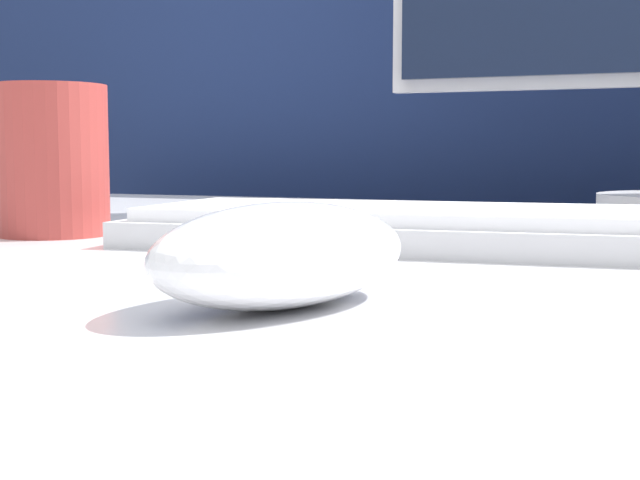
# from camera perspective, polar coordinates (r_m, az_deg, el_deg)

# --- Properties ---
(partition_panel) EXTENTS (5.00, 0.03, 1.10)m
(partition_panel) POSITION_cam_1_polar(r_m,az_deg,el_deg) (1.18, 18.94, -6.04)
(partition_panel) COLOR navy
(partition_panel) RESTS_ON ground_plane
(computer_mouse_near) EXTENTS (0.10, 0.14, 0.04)m
(computer_mouse_near) POSITION_cam_1_polar(r_m,az_deg,el_deg) (0.34, -2.36, -0.91)
(computer_mouse_near) COLOR white
(computer_mouse_near) RESTS_ON desk
(keyboard) EXTENTS (0.39, 0.18, 0.02)m
(keyboard) POSITION_cam_1_polar(r_m,az_deg,el_deg) (0.55, 7.78, 0.79)
(keyboard) COLOR silver
(keyboard) RESTS_ON desk
(mug) EXTENTS (0.08, 0.08, 0.10)m
(mug) POSITION_cam_1_polar(r_m,az_deg,el_deg) (0.64, -16.75, 4.89)
(mug) COLOR #A33833
(mug) RESTS_ON desk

